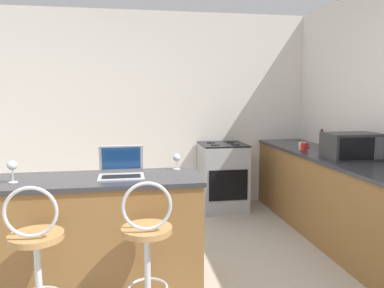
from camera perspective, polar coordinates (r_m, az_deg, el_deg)
The scene contains 13 objects.
wall_back at distance 5.07m, azimuth -6.41°, elevation 5.03°, with size 12.00×0.06×2.60m.
breakfast_bar at distance 3.13m, azimuth -13.90°, elevation -12.91°, with size 1.60×0.61×0.88m.
counter_right at distance 4.18m, azimuth 21.65°, elevation -7.96°, with size 0.63×3.23×0.88m.
bar_stool_near at distance 2.68m, azimuth -22.55°, elevation -16.54°, with size 0.40×0.40×0.98m.
bar_stool_far at distance 2.62m, azimuth -6.83°, elevation -16.60°, with size 0.40×0.40×0.98m.
laptop at distance 3.02m, azimuth -10.72°, elevation -3.68°, with size 0.35×0.30×0.24m.
microwave at distance 4.00m, azimuth 23.14°, elevation -0.34°, with size 0.51×0.33×0.27m.
stove_range at distance 4.98m, azimuth 4.67°, elevation -4.97°, with size 0.58×0.61×0.89m.
wine_glass_short at distance 3.22m, azimuth -2.36°, elevation -2.20°, with size 0.06×0.06×0.14m.
mug_red at distance 4.44m, azimuth 16.73°, elevation -0.42°, with size 0.09×0.07×0.09m.
wine_glass_tall at distance 3.03m, azimuth -25.73°, elevation -3.10°, with size 0.07×0.07×0.16m.
mug_white at distance 4.54m, azimuth 16.51°, elevation -0.29°, with size 0.10×0.08×0.09m.
pepper_mill at distance 4.55m, azimuth 19.12°, elevation 0.56°, with size 0.05×0.05×0.25m.
Camera 1 is at (-0.29, -2.32, 1.53)m, focal length 35.00 mm.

